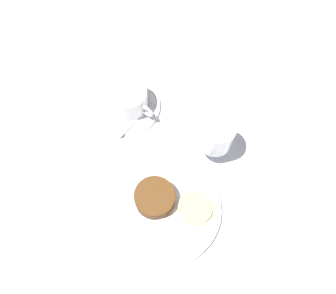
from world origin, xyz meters
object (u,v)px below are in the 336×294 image
coffee_cup (128,98)px  wine_glass (216,135)px  dinner_plate (165,209)px  dessert_cake (155,198)px  fork (110,157)px

coffee_cup → wine_glass: (0.21, 0.03, 0.04)m
dinner_plate → coffee_cup: bearing=147.1°
dessert_cake → coffee_cup: bearing=143.6°
dessert_cake → dinner_plate: bearing=-0.7°
wine_glass → dessert_cake: bearing=-98.3°
coffee_cup → dinner_plate: bearing=-32.9°
coffee_cup → fork: 0.14m
dinner_plate → fork: bearing=174.4°
dinner_plate → wine_glass: wine_glass is taller
wine_glass → dinner_plate: bearing=-89.2°
dinner_plate → dessert_cake: 0.04m
dinner_plate → wine_glass: bearing=90.8°
dessert_cake → fork: bearing=173.4°
dinner_plate → wine_glass: (-0.00, 0.17, 0.07)m
coffee_cup → wine_glass: wine_glass is taller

